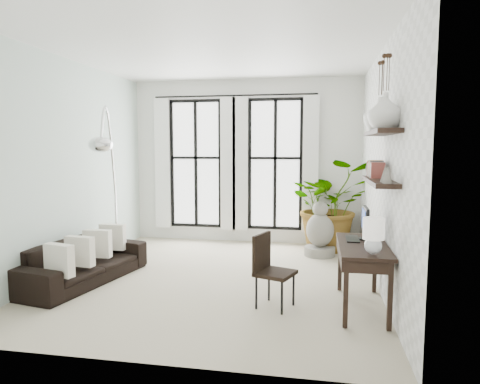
% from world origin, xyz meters
% --- Properties ---
extents(floor, '(5.00, 5.00, 0.00)m').
position_xyz_m(floor, '(0.00, 0.00, 0.00)').
color(floor, '#B5AC90').
rests_on(floor, ground).
extents(ceiling, '(5.00, 5.00, 0.00)m').
position_xyz_m(ceiling, '(0.00, 0.00, 3.20)').
color(ceiling, white).
rests_on(ceiling, wall_back).
extents(wall_left, '(0.00, 5.00, 5.00)m').
position_xyz_m(wall_left, '(-2.25, 0.00, 1.60)').
color(wall_left, silver).
rests_on(wall_left, floor).
extents(wall_right, '(0.00, 5.00, 5.00)m').
position_xyz_m(wall_right, '(2.25, 0.00, 1.60)').
color(wall_right, white).
rests_on(wall_right, floor).
extents(wall_back, '(4.50, 0.00, 4.50)m').
position_xyz_m(wall_back, '(0.00, 2.50, 1.60)').
color(wall_back, white).
rests_on(wall_back, floor).
extents(windows, '(3.26, 0.13, 2.65)m').
position_xyz_m(windows, '(-0.20, 2.43, 1.56)').
color(windows, white).
rests_on(windows, wall_back).
extents(wall_shelves, '(0.25, 1.30, 0.60)m').
position_xyz_m(wall_shelves, '(2.11, -0.79, 1.73)').
color(wall_shelves, black).
rests_on(wall_shelves, wall_right).
extents(sofa, '(1.14, 2.12, 0.59)m').
position_xyz_m(sofa, '(-1.80, -0.49, 0.29)').
color(sofa, black).
rests_on(sofa, floor).
extents(throw_pillows, '(0.40, 1.52, 0.40)m').
position_xyz_m(throw_pillows, '(-1.70, -0.49, 0.50)').
color(throw_pillows, white).
rests_on(throw_pillows, sofa).
extents(plant, '(1.80, 1.65, 1.67)m').
position_xyz_m(plant, '(1.66, 2.07, 0.84)').
color(plant, '#2D7228').
rests_on(plant, floor).
extents(desk, '(0.55, 1.30, 1.16)m').
position_xyz_m(desk, '(1.95, -0.88, 0.72)').
color(desk, black).
rests_on(desk, floor).
extents(desk_chair, '(0.53, 0.53, 0.87)m').
position_xyz_m(desk_chair, '(0.88, -0.94, 0.49)').
color(desk_chair, black).
rests_on(desk_chair, floor).
extents(arc_lamp, '(0.75, 1.53, 2.49)m').
position_xyz_m(arc_lamp, '(-1.70, 0.14, 1.92)').
color(arc_lamp, silver).
rests_on(arc_lamp, floor).
extents(buddha, '(0.53, 0.53, 0.96)m').
position_xyz_m(buddha, '(1.48, 1.59, 0.40)').
color(buddha, gray).
rests_on(buddha, floor).
extents(vase_a, '(0.37, 0.37, 0.38)m').
position_xyz_m(vase_a, '(2.11, -1.08, 2.27)').
color(vase_a, white).
rests_on(vase_a, shelf_upper).
extents(vase_b, '(0.37, 0.37, 0.38)m').
position_xyz_m(vase_b, '(2.11, -0.68, 2.27)').
color(vase_b, white).
rests_on(vase_b, shelf_upper).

